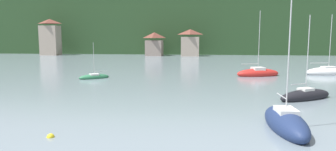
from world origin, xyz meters
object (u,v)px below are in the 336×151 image
sailboat_far_5 (94,77)px  sailboat_far_6 (258,73)px  shore_building_central (190,43)px  sailboat_far_8 (328,72)px  shore_building_westcentral (154,44)px  sailboat_mid_4 (305,96)px  shore_building_west (50,38)px  mooring_buoy_near (51,137)px  sailboat_near_1 (285,122)px

sailboat_far_5 → sailboat_far_6: size_ratio=0.53×
shore_building_central → sailboat_far_8: size_ratio=0.83×
shore_building_westcentral → sailboat_mid_4: (22.80, -60.05, -2.96)m
shore_building_west → mooring_buoy_near: bearing=-63.1°
shore_building_westcentral → sailboat_near_1: 71.90m
shore_building_westcentral → sailboat_far_6: (21.55, -43.88, -2.89)m
sailboat_mid_4 → shore_building_central: bearing=69.6°
shore_building_west → shore_building_central: (41.61, 0.19, -1.51)m
sailboat_mid_4 → sailboat_far_5: size_ratio=1.55×
shore_building_west → sailboat_far_5: size_ratio=2.12×
sailboat_near_1 → sailboat_mid_4: (4.20, 9.35, -0.10)m
shore_building_central → shore_building_west: bearing=-179.7°
shore_building_west → sailboat_near_1: size_ratio=1.08×
sailboat_far_6 → mooring_buoy_near: size_ratio=22.40×
shore_building_central → sailboat_far_8: bearing=-61.7°
sailboat_far_8 → sailboat_mid_4: bearing=-128.8°
sailboat_near_1 → sailboat_far_8: sailboat_near_1 is taller
shore_building_central → sailboat_mid_4: (12.40, -59.49, -3.36)m
shore_building_west → sailboat_far_8: size_ratio=1.17×
sailboat_far_6 → sailboat_far_8: size_ratio=1.04×
sailboat_near_1 → sailboat_far_5: 28.05m
shore_building_west → sailboat_mid_4: 80.35m
shore_building_west → shore_building_central: size_ratio=1.41×
sailboat_far_5 → mooring_buoy_near: 24.08m
mooring_buoy_near → shore_building_westcentral: bearing=94.1°
shore_building_west → sailboat_far_5: (30.54, -48.25, -4.97)m
mooring_buoy_near → sailboat_near_1: bearing=12.5°
shore_building_westcentral → sailboat_far_6: size_ratio=0.71×
sailboat_far_8 → mooring_buoy_near: (-27.06, -31.29, -0.38)m
sailboat_near_1 → sailboat_far_6: sailboat_near_1 is taller
shore_building_central → sailboat_far_5: size_ratio=1.51×
sailboat_near_1 → sailboat_mid_4: 10.25m
shore_building_west → mooring_buoy_near: shore_building_west is taller
sailboat_near_1 → sailboat_far_5: bearing=-139.0°
shore_building_central → sailboat_far_5: shore_building_central is taller
shore_building_west → shore_building_westcentral: size_ratio=1.59×
shore_building_central → shore_building_westcentral: bearing=176.9°
shore_building_westcentral → shore_building_central: bearing=-3.1°
shore_building_west → mooring_buoy_near: 80.48m
sailboat_far_5 → mooring_buoy_near: sailboat_far_5 is taller
shore_building_west → mooring_buoy_near: size_ratio=25.08×
shore_building_west → sailboat_mid_4: (54.00, -59.30, -4.87)m
sailboat_far_6 → sailboat_far_8: bearing=-2.1°
shore_building_westcentral → sailboat_far_6: 48.97m
sailboat_mid_4 → sailboat_far_8: 21.17m
shore_building_westcentral → sailboat_far_5: 49.10m
sailboat_mid_4 → sailboat_far_5: bearing=122.6°
shore_building_west → shore_building_central: 41.63m
shore_building_west → sailboat_far_8: (63.40, -40.33, -4.80)m
shore_building_central → mooring_buoy_near: (-5.27, -71.81, -3.67)m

